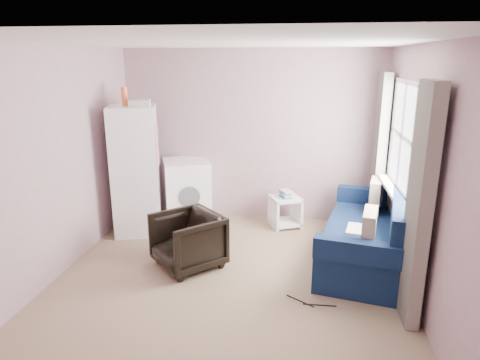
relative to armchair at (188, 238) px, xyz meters
The scene contains 8 objects.
room 1.10m from the armchair, 30.54° to the right, with size 3.84×4.24×2.54m.
armchair is the anchor object (origin of this frame).
fridge 1.45m from the armchair, 135.87° to the left, with size 0.75×0.75×2.00m.
washing_machine 1.54m from the armchair, 105.51° to the left, with size 0.84×0.84×0.92m.
side_table 1.78m from the armchair, 53.36° to the left, with size 0.53×0.53×0.55m.
sofa 2.16m from the armchair, 11.46° to the left, with size 1.29×2.16×0.90m.
window_dressing 2.45m from the armchair, ahead, with size 0.17×2.62×2.18m.
floor_cables 1.57m from the armchair, 23.34° to the right, with size 0.50×0.19×0.01m.
Camera 1 is at (0.75, -4.10, 2.35)m, focal length 32.00 mm.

